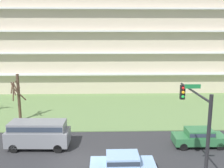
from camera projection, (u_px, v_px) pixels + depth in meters
name	position (u px, v px, depth m)	size (l,w,h in m)	color
ground	(78.00, 162.00, 19.35)	(160.00, 160.00, 0.00)	#2D2D30
grass_lawn_strip	(89.00, 108.00, 33.07)	(80.00, 16.00, 0.08)	#66844C
apartment_building	(93.00, 31.00, 44.25)	(47.16, 11.70, 19.91)	beige
tree_left	(18.00, 96.00, 27.84)	(1.75, 1.47, 5.30)	#4C3828
van_gray_near_left	(38.00, 132.00, 21.43)	(5.26, 2.17, 2.36)	slate
sedan_blue_center_left	(122.00, 164.00, 17.30)	(4.41, 1.83, 1.57)	#8CB2E0
sedan_green_near_right	(199.00, 137.00, 21.89)	(4.40, 1.80, 1.57)	#2D6B3D
traffic_signal_mast	(197.00, 128.00, 13.63)	(0.90, 4.74, 6.82)	black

